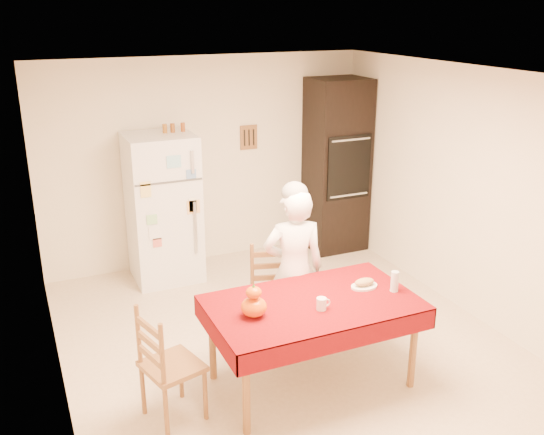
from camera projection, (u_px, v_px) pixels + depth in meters
floor at (284, 340)px, 5.80m from camera, size 4.50×4.50×0.00m
room_shell at (285, 177)px, 5.27m from camera, size 4.02×4.52×2.51m
refrigerator at (163, 208)px, 6.89m from camera, size 0.75×0.74×1.70m
oven_cabinet at (337, 166)px, 7.72m from camera, size 0.70×0.62×2.20m
dining_table at (313, 309)px, 4.93m from camera, size 1.70×1.00×0.76m
chair_far at (273, 291)px, 5.66m from camera, size 0.51×0.50×0.95m
chair_left at (164, 363)px, 4.53m from camera, size 0.50×0.51×0.95m
seated_woman at (294, 270)px, 5.48m from camera, size 0.63×0.49×1.54m
coffee_mug at (321, 304)px, 4.76m from camera, size 0.08×0.08×0.10m
pumpkin_lower at (254, 307)px, 4.66m from camera, size 0.20×0.20×0.15m
pumpkin_upper at (254, 293)px, 4.62m from camera, size 0.12×0.12×0.09m
wine_glass at (395, 281)px, 5.06m from camera, size 0.07×0.07×0.18m
bread_plate at (364, 286)px, 5.16m from camera, size 0.24×0.24×0.02m
bread_loaf at (364, 282)px, 5.14m from camera, size 0.18×0.10×0.06m
spice_jar_left at (165, 129)px, 6.67m from camera, size 0.05×0.05×0.10m
spice_jar_mid at (173, 128)px, 6.71m from camera, size 0.05×0.05×0.10m
spice_jar_right at (183, 127)px, 6.75m from camera, size 0.05×0.05×0.10m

